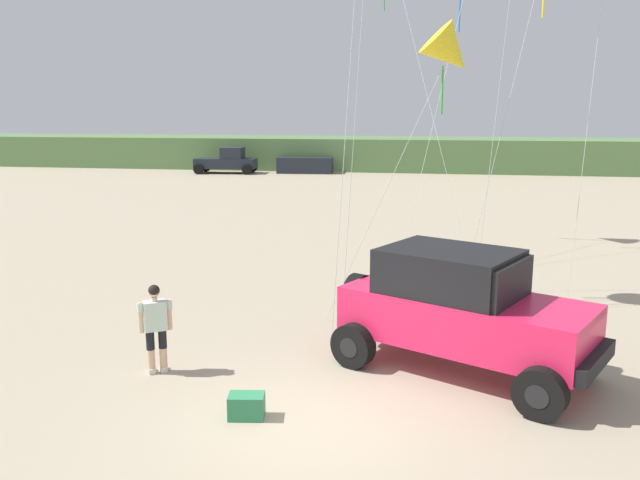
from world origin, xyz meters
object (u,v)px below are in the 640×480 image
at_px(person_watching, 156,324).
at_px(kite_red_delta, 450,52).
at_px(cooler_box, 247,406).
at_px(distant_sedan, 305,165).
at_px(jeep, 462,308).
at_px(distant_pickup, 227,161).

xyz_separation_m(person_watching, kite_red_delta, (5.15, 5.93, 5.16)).
height_order(cooler_box, distant_sedan, distant_sedan).
height_order(jeep, distant_sedan, jeep).
bearing_deg(distant_sedan, jeep, -78.50).
bearing_deg(kite_red_delta, jeep, -86.31).
bearing_deg(distant_sedan, kite_red_delta, -76.79).
relative_size(jeep, distant_pickup, 1.05).
distance_m(jeep, person_watching, 5.57).
bearing_deg(kite_red_delta, distant_pickup, 116.95).
relative_size(person_watching, distant_pickup, 0.35).
xyz_separation_m(distant_pickup, kite_red_delta, (15.92, -31.31, 5.16)).
bearing_deg(jeep, distant_pickup, 114.16).
bearing_deg(jeep, person_watching, -169.15).
distance_m(person_watching, distant_sedan, 38.71).
height_order(person_watching, distant_pickup, distant_pickup).
xyz_separation_m(jeep, distant_pickup, (-16.23, 36.20, -0.26)).
bearing_deg(cooler_box, kite_red_delta, 58.55).
height_order(distant_pickup, distant_sedan, distant_pickup).
xyz_separation_m(person_watching, distant_sedan, (-4.95, 38.39, -0.34)).
distance_m(distant_pickup, distant_sedan, 5.94).
bearing_deg(distant_sedan, person_watching, -86.74).
xyz_separation_m(cooler_box, distant_pickup, (-12.89, 38.69, 0.75)).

